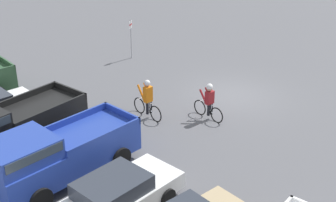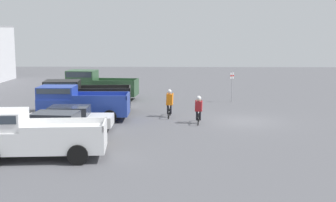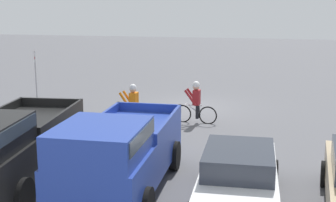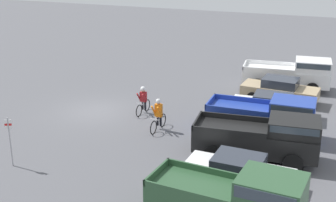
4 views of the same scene
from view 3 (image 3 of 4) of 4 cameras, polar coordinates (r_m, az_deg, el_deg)
name	(u,v)px [view 3 (image 3 of 4)]	position (r m, az deg, el deg)	size (l,w,h in m)	color
ground_plane	(190,107)	(20.67, 2.67, -0.71)	(80.00, 80.00, 0.00)	#56565B
sedan_1	(238,176)	(10.88, 8.57, -9.09)	(1.98, 4.68, 1.32)	white
pickup_truck_1	(119,153)	(11.11, -6.03, -6.29)	(2.21, 5.34, 2.07)	#233D9E
pickup_truck_2	(5,147)	(11.97, -19.26, -5.35)	(2.59, 5.69, 2.11)	black
cyclist_0	(133,108)	(16.53, -4.29, -0.86)	(1.85, 0.48, 1.76)	black
cyclist_1	(196,101)	(17.77, 3.40, -0.01)	(1.70, 0.48, 1.65)	black
fire_lane_sign	(35,70)	(22.89, -15.86, 3.65)	(0.15, 0.28, 2.31)	#9E9EA3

